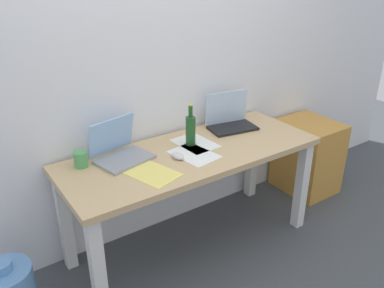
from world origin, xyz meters
name	(u,v)px	position (x,y,z in m)	size (l,w,h in m)	color
ground_plane	(192,243)	(0.00, 0.00, 0.00)	(8.00, 8.00, 0.00)	#42474C
back_wall	(158,50)	(0.00, 0.39, 1.30)	(5.20, 0.08, 2.60)	white
desk	(192,166)	(0.00, 0.00, 0.62)	(1.68, 0.65, 0.73)	tan
laptop_left	(120,151)	(-0.42, 0.16, 0.78)	(0.37, 0.32, 0.25)	gray
laptop_right	(230,120)	(0.45, 0.17, 0.79)	(0.36, 0.26, 0.25)	black
beer_bottle	(191,130)	(0.05, 0.09, 0.84)	(0.06, 0.06, 0.28)	#1E5123
computer_mouse	(178,156)	(-0.13, -0.03, 0.75)	(0.06, 0.10, 0.03)	silver
coffee_mug	(81,159)	(-0.65, 0.20, 0.78)	(0.08, 0.08, 0.10)	#4C9E56
paper_sheet_near_back	(195,143)	(0.08, 0.09, 0.73)	(0.21, 0.30, 0.00)	white
paper_sheet_front_left	(152,173)	(-0.35, -0.11, 0.73)	(0.21, 0.30, 0.00)	#F4E06B
paper_sheet_center	(194,154)	(-0.02, -0.05, 0.73)	(0.21, 0.30, 0.00)	white
filing_cabinet	(307,156)	(1.25, 0.08, 0.31)	(0.40, 0.48, 0.61)	#C68938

